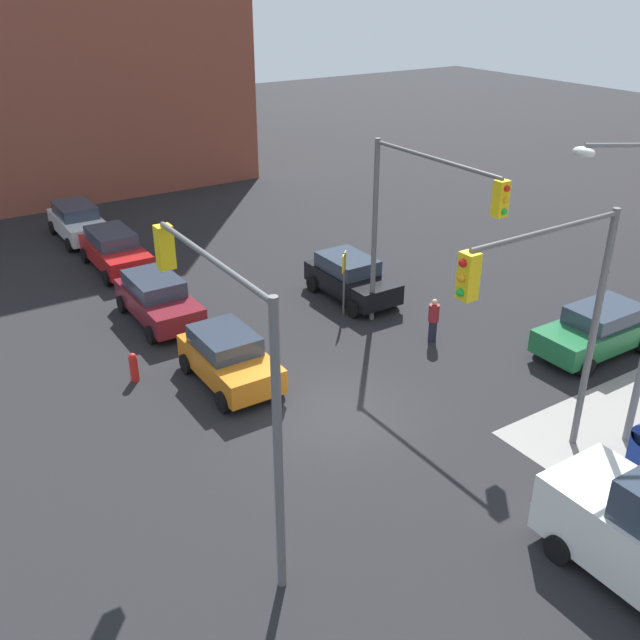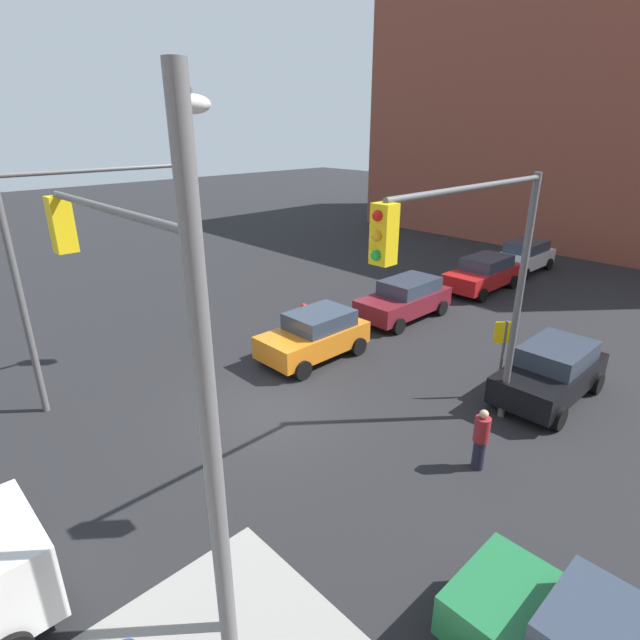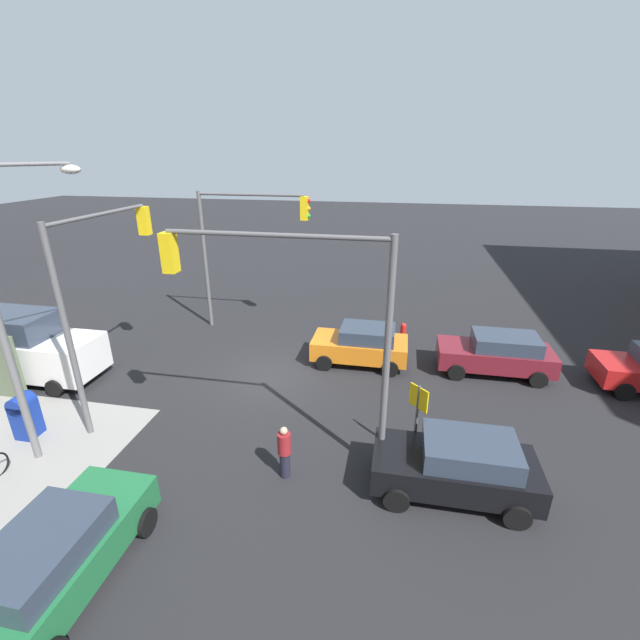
{
  "view_description": "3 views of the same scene",
  "coord_description": "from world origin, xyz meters",
  "px_view_note": "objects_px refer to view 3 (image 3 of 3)",
  "views": [
    {
      "loc": [
        13.96,
        -9.71,
        11.35
      ],
      "look_at": [
        -1.62,
        0.4,
        2.23
      ],
      "focal_mm": 40.0,
      "sensor_mm": 36.0,
      "label": 1
    },
    {
      "loc": [
        7.32,
        9.61,
        7.52
      ],
      "look_at": [
        -1.27,
        0.64,
        2.63
      ],
      "focal_mm": 28.0,
      "sensor_mm": 36.0,
      "label": 2
    },
    {
      "loc": [
        -4.68,
        14.06,
        8.23
      ],
      "look_at": [
        -2.02,
        0.32,
        2.64
      ],
      "focal_mm": 24.0,
      "sensor_mm": 36.0,
      "label": 3
    }
  ],
  "objects_px": {
    "traffic_signal_nw_corner": "(297,306)",
    "coupe_green": "(56,557)",
    "hatchback_black": "(457,465)",
    "van_white_delivery": "(25,347)",
    "traffic_signal_ne_corner": "(102,275)",
    "street_lamp_corner": "(10,299)",
    "pedestrian_waiting": "(284,451)",
    "coupe_maroon": "(497,353)",
    "fire_hydrant": "(403,332)",
    "traffic_signal_se_corner": "(243,234)",
    "mailbox_blue": "(25,414)",
    "sedan_orange": "(362,344)"
  },
  "relations": [
    {
      "from": "traffic_signal_nw_corner",
      "to": "coupe_green",
      "type": "distance_m",
      "value": 7.09
    },
    {
      "from": "hatchback_black",
      "to": "van_white_delivery",
      "type": "distance_m",
      "value": 15.84
    },
    {
      "from": "traffic_signal_ne_corner",
      "to": "street_lamp_corner",
      "type": "height_order",
      "value": "street_lamp_corner"
    },
    {
      "from": "pedestrian_waiting",
      "to": "hatchback_black",
      "type": "bearing_deg",
      "value": 67.25
    },
    {
      "from": "traffic_signal_nw_corner",
      "to": "coupe_green",
      "type": "xyz_separation_m",
      "value": [
        3.79,
        4.63,
        -3.81
      ]
    },
    {
      "from": "traffic_signal_nw_corner",
      "to": "coupe_maroon",
      "type": "height_order",
      "value": "traffic_signal_nw_corner"
    },
    {
      "from": "fire_hydrant",
      "to": "van_white_delivery",
      "type": "height_order",
      "value": "van_white_delivery"
    },
    {
      "from": "traffic_signal_ne_corner",
      "to": "hatchback_black",
      "type": "relative_size",
      "value": 1.6
    },
    {
      "from": "traffic_signal_nw_corner",
      "to": "traffic_signal_se_corner",
      "type": "distance_m",
      "value": 10.18
    },
    {
      "from": "traffic_signal_se_corner",
      "to": "traffic_signal_ne_corner",
      "type": "bearing_deg",
      "value": 74.44
    },
    {
      "from": "mailbox_blue",
      "to": "van_white_delivery",
      "type": "bearing_deg",
      "value": -48.02
    },
    {
      "from": "traffic_signal_se_corner",
      "to": "pedestrian_waiting",
      "type": "height_order",
      "value": "traffic_signal_se_corner"
    },
    {
      "from": "traffic_signal_ne_corner",
      "to": "mailbox_blue",
      "type": "xyz_separation_m",
      "value": [
        1.7,
        2.34,
        -3.83
      ]
    },
    {
      "from": "traffic_signal_nw_corner",
      "to": "traffic_signal_se_corner",
      "type": "height_order",
      "value": "same"
    },
    {
      "from": "hatchback_black",
      "to": "traffic_signal_ne_corner",
      "type": "bearing_deg",
      "value": -11.73
    },
    {
      "from": "traffic_signal_ne_corner",
      "to": "street_lamp_corner",
      "type": "xyz_separation_m",
      "value": [
        0.5,
        2.82,
        0.11
      ]
    },
    {
      "from": "coupe_maroon",
      "to": "pedestrian_waiting",
      "type": "height_order",
      "value": "coupe_maroon"
    },
    {
      "from": "street_lamp_corner",
      "to": "fire_hydrant",
      "type": "height_order",
      "value": "street_lamp_corner"
    },
    {
      "from": "coupe_maroon",
      "to": "fire_hydrant",
      "type": "bearing_deg",
      "value": -31.69
    },
    {
      "from": "mailbox_blue",
      "to": "coupe_green",
      "type": "distance_m",
      "value": 6.23
    },
    {
      "from": "traffic_signal_se_corner",
      "to": "sedan_orange",
      "type": "distance_m",
      "value": 7.47
    },
    {
      "from": "traffic_signal_ne_corner",
      "to": "street_lamp_corner",
      "type": "bearing_deg",
      "value": 79.9
    },
    {
      "from": "traffic_signal_se_corner",
      "to": "sedan_orange",
      "type": "height_order",
      "value": "traffic_signal_se_corner"
    },
    {
      "from": "hatchback_black",
      "to": "coupe_green",
      "type": "relative_size",
      "value": 0.96
    },
    {
      "from": "traffic_signal_nw_corner",
      "to": "street_lamp_corner",
      "type": "bearing_deg",
      "value": 7.75
    },
    {
      "from": "fire_hydrant",
      "to": "hatchback_black",
      "type": "bearing_deg",
      "value": 98.94
    },
    {
      "from": "traffic_signal_nw_corner",
      "to": "coupe_green",
      "type": "height_order",
      "value": "traffic_signal_nw_corner"
    },
    {
      "from": "street_lamp_corner",
      "to": "mailbox_blue",
      "type": "distance_m",
      "value": 4.14
    },
    {
      "from": "coupe_maroon",
      "to": "sedan_orange",
      "type": "height_order",
      "value": "same"
    },
    {
      "from": "street_lamp_corner",
      "to": "sedan_orange",
      "type": "distance_m",
      "value": 11.71
    },
    {
      "from": "fire_hydrant",
      "to": "pedestrian_waiting",
      "type": "xyz_separation_m",
      "value": [
        3.0,
        9.4,
        0.32
      ]
    },
    {
      "from": "traffic_signal_nw_corner",
      "to": "street_lamp_corner",
      "type": "xyz_separation_m",
      "value": [
        7.26,
        0.99,
        0.05
      ]
    },
    {
      "from": "traffic_signal_se_corner",
      "to": "traffic_signal_nw_corner",
      "type": "bearing_deg",
      "value": 117.88
    },
    {
      "from": "van_white_delivery",
      "to": "sedan_orange",
      "type": "bearing_deg",
      "value": -163.91
    },
    {
      "from": "traffic_signal_nw_corner",
      "to": "sedan_orange",
      "type": "xyz_separation_m",
      "value": [
        -1.08,
        -6.28,
        -3.81
      ]
    },
    {
      "from": "van_white_delivery",
      "to": "traffic_signal_se_corner",
      "type": "bearing_deg",
      "value": -136.22
    },
    {
      "from": "traffic_signal_se_corner",
      "to": "mailbox_blue",
      "type": "bearing_deg",
      "value": 68.75
    },
    {
      "from": "coupe_maroon",
      "to": "van_white_delivery",
      "type": "relative_size",
      "value": 0.79
    },
    {
      "from": "traffic_signal_ne_corner",
      "to": "van_white_delivery",
      "type": "height_order",
      "value": "traffic_signal_ne_corner"
    },
    {
      "from": "street_lamp_corner",
      "to": "pedestrian_waiting",
      "type": "distance_m",
      "value": 8.02
    },
    {
      "from": "fire_hydrant",
      "to": "pedestrian_waiting",
      "type": "distance_m",
      "value": 9.87
    },
    {
      "from": "traffic_signal_ne_corner",
      "to": "hatchback_black",
      "type": "distance_m",
      "value": 11.78
    },
    {
      "from": "van_white_delivery",
      "to": "pedestrian_waiting",
      "type": "height_order",
      "value": "van_white_delivery"
    },
    {
      "from": "mailbox_blue",
      "to": "fire_hydrant",
      "type": "relative_size",
      "value": 1.52
    },
    {
      "from": "traffic_signal_nw_corner",
      "to": "fire_hydrant",
      "type": "xyz_separation_m",
      "value": [
        -2.74,
        -8.7,
        -4.17
      ]
    },
    {
      "from": "coupe_maroon",
      "to": "van_white_delivery",
      "type": "xyz_separation_m",
      "value": [
        17.69,
        3.77,
        0.44
      ]
    },
    {
      "from": "traffic_signal_ne_corner",
      "to": "fire_hydrant",
      "type": "xyz_separation_m",
      "value": [
        -9.5,
        -6.86,
        -4.11
      ]
    },
    {
      "from": "street_lamp_corner",
      "to": "van_white_delivery",
      "type": "xyz_separation_m",
      "value": [
        4.08,
        -3.69,
        -3.42
      ]
    },
    {
      "from": "hatchback_black",
      "to": "van_white_delivery",
      "type": "height_order",
      "value": "van_white_delivery"
    },
    {
      "from": "coupe_green",
      "to": "van_white_delivery",
      "type": "distance_m",
      "value": 10.53
    }
  ]
}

